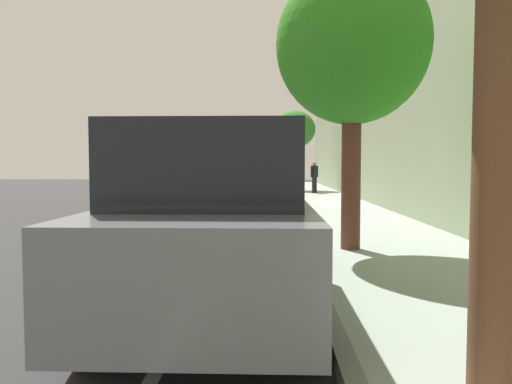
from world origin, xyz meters
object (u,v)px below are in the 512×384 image
Objects in this scene: parked_pickup_green_second at (258,188)px; parked_sedan_white_farthest at (267,177)px; parked_suv_tan_mid at (259,178)px; cyclist_with_backpack at (287,192)px; parked_sedan_silver_far at (265,179)px; street_tree_far_end at (295,130)px; parked_suv_grey_nearest at (219,219)px; street_tree_mid_block at (352,46)px; bicycle_at_curb at (277,222)px; pedestrian_on_phone at (314,175)px.

parked_pickup_green_second is 22.58m from parked_sedan_white_farthest.
parked_suv_tan_mid is 12.66m from cyclist_with_backpack.
street_tree_far_end is (1.85, -1.99, 3.05)m from parked_sedan_silver_far.
parked_suv_grey_nearest is at bearing -94.72° from street_tree_far_end.
street_tree_far_end reaches higher than parked_pickup_green_second.
parked_pickup_green_second is (0.13, 9.81, -0.13)m from parked_suv_grey_nearest.
parked_suv_grey_nearest is 9.81m from parked_pickup_green_second.
parked_suv_grey_nearest is at bearing -122.43° from street_tree_mid_block.
bicycle_at_curb is 0.76× the size of pedestrian_on_phone.
parked_suv_grey_nearest reaches higher than bicycle_at_curb.
parked_suv_tan_mid is 2.76× the size of pedestrian_on_phone.
cyclist_with_backpack is at bearing -87.84° from parked_sedan_silver_far.
parked_pickup_green_second is 7.38m from parked_suv_tan_mid.
street_tree_far_end reaches higher than parked_sedan_white_farthest.
parked_suv_grey_nearest is 20.50m from pedestrian_on_phone.
parked_pickup_green_second is 1.20× the size of parked_sedan_silver_far.
parked_suv_grey_nearest is 4.50m from street_tree_mid_block.
parked_sedan_silver_far is at bearing 89.76° from parked_suv_grey_nearest.
parked_suv_grey_nearest is 3.61× the size of bicycle_at_curb.
street_tree_mid_block reaches higher than parked_pickup_green_second.
parked_suv_tan_mid is at bearing -90.85° from parked_sedan_white_farthest.
street_tree_mid_block reaches higher than parked_sedan_white_farthest.
parked_suv_tan_mid is at bearing -91.05° from parked_sedan_silver_far.
parked_sedan_silver_far is at bearing 117.10° from pedestrian_on_phone.
street_tree_far_end reaches higher than parked_sedan_silver_far.
cyclist_with_backpack is at bearing -93.15° from street_tree_far_end.
pedestrian_on_phone reaches higher than parked_sedan_white_farthest.
street_tree_mid_block is at bearing 57.57° from parked_suv_grey_nearest.
parked_pickup_green_second is 1.09× the size of street_tree_mid_block.
cyclist_with_backpack is (0.77, -5.25, 0.18)m from parked_pickup_green_second.
parked_sedan_silver_far is 2.51× the size of cyclist_with_backpack.
street_tree_mid_block reaches higher than pedestrian_on_phone.
pedestrian_on_phone is (2.74, 10.49, 0.23)m from parked_pickup_green_second.
parked_sedan_silver_far reaches higher than bicycle_at_curb.
street_tree_mid_block is at bearing -93.02° from pedestrian_on_phone.
parked_sedan_white_farthest is at bearing 89.88° from parked_pickup_green_second.
parked_sedan_silver_far is 0.90× the size of street_tree_mid_block.
parked_suv_tan_mid is 1.06× the size of parked_sedan_white_farthest.
street_tree_far_end is (1.05, 19.14, 2.72)m from cyclist_with_backpack.
cyclist_with_backpack reaches higher than bicycle_at_curb.
parked_sedan_silver_far is at bearing 92.16° from cyclist_with_backpack.
pedestrian_on_phone is at bearing -75.03° from street_tree_far_end.
parked_suv_tan_mid is 15.21m from parked_sedan_white_farthest.
street_tree_mid_block is at bearing -85.32° from parked_sedan_silver_far.
parked_suv_grey_nearest is 1.06× the size of parked_sedan_silver_far.
parked_sedan_silver_far is 6.70m from parked_sedan_white_farthest.
parked_pickup_green_second is 1.11× the size of street_tree_far_end.
cyclist_with_backpack is (0.80, -21.13, 0.33)m from parked_sedan_silver_far.
cyclist_with_backpack reaches higher than parked_sedan_white_farthest.
street_tree_mid_block reaches higher than parked_suv_grey_nearest.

